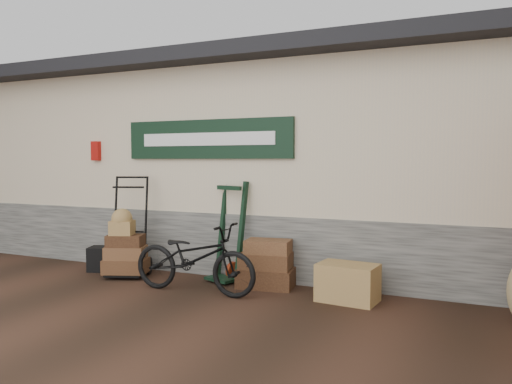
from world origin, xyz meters
TOP-DOWN VIEW (x-y plane):
  - ground at (0.00, 0.00)m, footprint 80.00×80.00m
  - station_building at (-0.01, 2.74)m, footprint 14.40×4.10m
  - porter_trolley at (-1.36, 0.56)m, footprint 0.87×0.77m
  - green_barrow at (0.11, 0.85)m, footprint 0.60×0.55m
  - suitcase_stack at (0.71, 0.72)m, footprint 0.77×0.55m
  - wicker_hamper at (1.84, 0.51)m, footprint 0.72×0.51m
  - black_trunk at (-1.91, 0.60)m, footprint 0.45×0.42m
  - bicycle at (0.01, 0.09)m, footprint 0.60×1.69m

SIDE VIEW (x-z plane):
  - ground at x=0.00m, z-range 0.00..0.00m
  - black_trunk at x=-1.91m, z-range 0.00..0.36m
  - wicker_hamper at x=1.84m, z-range 0.00..0.44m
  - suitcase_stack at x=0.71m, z-range 0.00..0.63m
  - bicycle at x=0.01m, z-range 0.00..0.98m
  - green_barrow at x=0.11m, z-range 0.00..1.36m
  - porter_trolley at x=-1.36m, z-range 0.00..1.45m
  - station_building at x=-0.01m, z-range 0.01..3.21m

